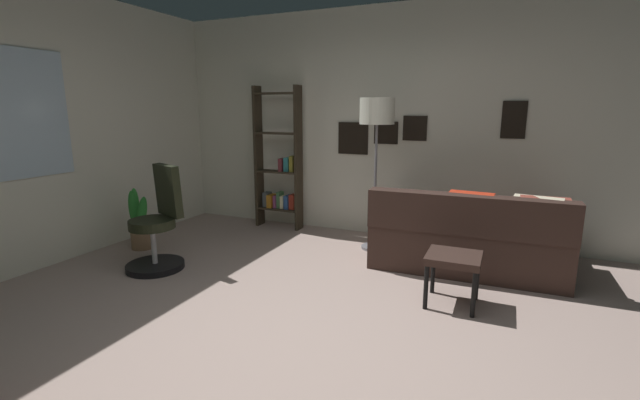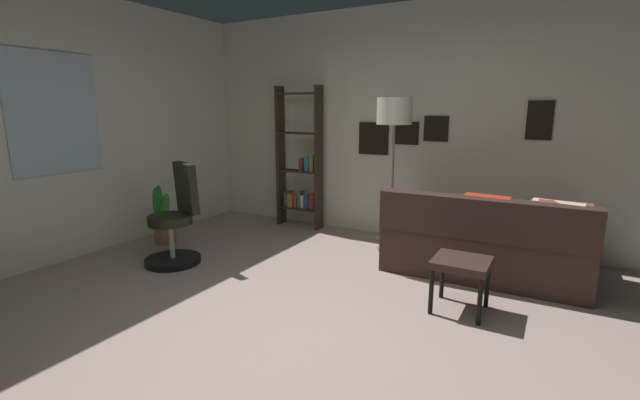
{
  "view_description": "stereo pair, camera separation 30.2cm",
  "coord_description": "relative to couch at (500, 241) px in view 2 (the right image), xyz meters",
  "views": [
    {
      "loc": [
        -2.5,
        -1.13,
        1.57
      ],
      "look_at": [
        0.22,
        0.06,
        0.94
      ],
      "focal_mm": 24.18,
      "sensor_mm": 36.0,
      "label": 1
    },
    {
      "loc": [
        -2.37,
        -1.4,
        1.57
      ],
      "look_at": [
        0.22,
        0.06,
        0.94
      ],
      "focal_mm": 24.18,
      "sensor_mm": 36.0,
      "label": 2
    }
  ],
  "objects": [
    {
      "name": "ground_plane",
      "position": [
        -2.05,
        0.94,
        -0.34
      ],
      "size": [
        5.37,
        6.15,
        0.1
      ],
      "primitive_type": "cube",
      "color": "#AB9389"
    },
    {
      "name": "wall_back_with_windows",
      "position": [
        -2.07,
        4.06,
        1.1
      ],
      "size": [
        5.37,
        0.12,
        2.77
      ],
      "color": "silver",
      "rests_on": "ground_plane"
    },
    {
      "name": "wall_right_with_frames",
      "position": [
        0.68,
        0.94,
        1.09
      ],
      "size": [
        0.12,
        6.15,
        2.77
      ],
      "color": "silver",
      "rests_on": "ground_plane"
    },
    {
      "name": "couch",
      "position": [
        0.0,
        0.0,
        0.0
      ],
      "size": [
        1.7,
        1.84,
        0.82
      ],
      "color": "#36251F",
      "rests_on": "ground_plane"
    },
    {
      "name": "footstool",
      "position": [
        -1.11,
        0.14,
        0.07
      ],
      "size": [
        0.4,
        0.42,
        0.43
      ],
      "color": "#36251F",
      "rests_on": "ground_plane"
    },
    {
      "name": "office_chair",
      "position": [
        -1.42,
        2.94,
        0.11
      ],
      "size": [
        0.58,
        0.56,
        1.03
      ],
      "color": "black",
      "rests_on": "ground_plane"
    },
    {
      "name": "bookshelf",
      "position": [
        0.42,
        2.58,
        0.53
      ],
      "size": [
        0.18,
        0.64,
        1.87
      ],
      "color": "#31291D",
      "rests_on": "ground_plane"
    },
    {
      "name": "floor_lamp",
      "position": [
        0.03,
        1.14,
        1.15
      ],
      "size": [
        0.38,
        0.38,
        1.69
      ],
      "color": "slate",
      "rests_on": "ground_plane"
    },
    {
      "name": "potted_plant",
      "position": [
        -1.04,
        3.6,
        -0.02
      ],
      "size": [
        0.3,
        0.34,
        0.71
      ],
      "color": "#816347",
      "rests_on": "ground_plane"
    }
  ]
}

